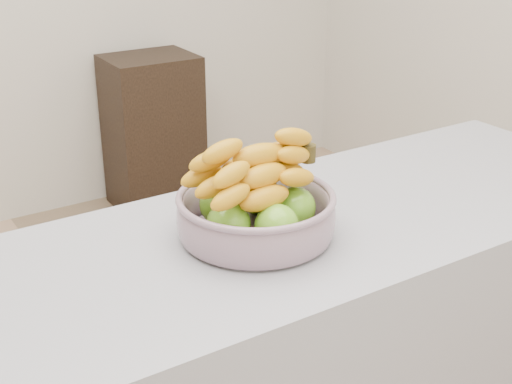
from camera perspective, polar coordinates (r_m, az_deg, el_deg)
cabinet at (r=3.71m, az=-8.22°, el=4.74°), size 0.45×0.36×0.79m
fruit_bowl at (r=1.46m, az=-0.01°, el=-1.33°), size 0.33×0.33×0.20m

